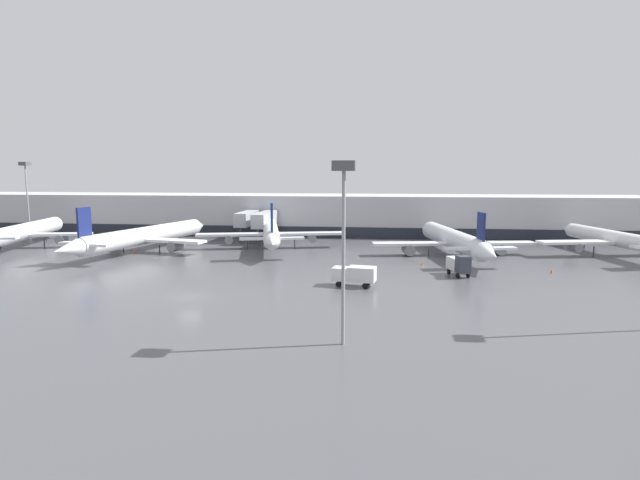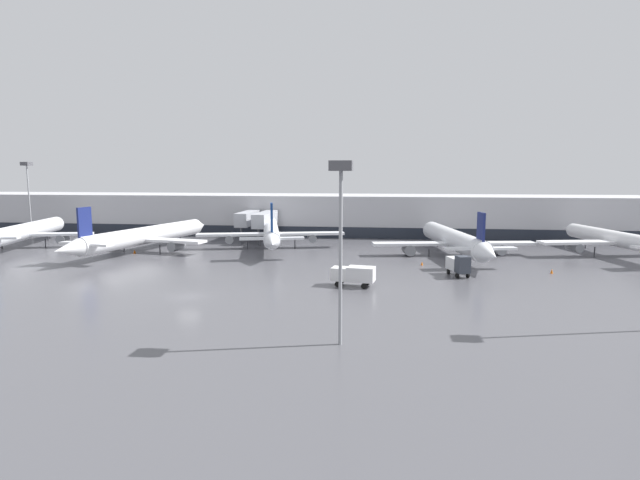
% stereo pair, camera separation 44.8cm
% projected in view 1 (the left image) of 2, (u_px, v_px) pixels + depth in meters
% --- Properties ---
extents(ground_plane, '(320.00, 320.00, 0.00)m').
position_uv_depth(ground_plane, '(189.00, 297.00, 56.90)').
color(ground_plane, '#4C4C51').
extents(terminal_building, '(160.00, 29.59, 9.00)m').
position_uv_depth(terminal_building, '(288.00, 214.00, 117.18)').
color(terminal_building, '#B2B2B7').
rests_on(terminal_building, ground_plane).
extents(parked_jet_0, '(24.23, 35.32, 8.75)m').
position_uv_depth(parked_jet_0, '(23.00, 232.00, 93.37)').
color(parked_jet_0, silver).
rests_on(parked_jet_0, ground_plane).
extents(parked_jet_1, '(27.27, 36.19, 9.27)m').
position_uv_depth(parked_jet_1, '(271.00, 231.00, 93.06)').
color(parked_jet_1, silver).
rests_on(parked_jet_1, ground_plane).
extents(parked_jet_2, '(28.01, 36.81, 8.35)m').
position_uv_depth(parked_jet_2, '(454.00, 240.00, 85.33)').
color(parked_jet_2, silver).
rests_on(parked_jet_2, ground_plane).
extents(parked_jet_3, '(26.84, 31.87, 8.99)m').
position_uv_depth(parked_jet_3, '(617.00, 239.00, 84.15)').
color(parked_jet_3, white).
rests_on(parked_jet_3, ground_plane).
extents(parked_jet_4, '(24.34, 38.72, 8.87)m').
position_uv_depth(parked_jet_4, '(144.00, 236.00, 89.00)').
color(parked_jet_4, white).
rests_on(parked_jet_4, ground_plane).
extents(service_truck_0, '(5.61, 2.96, 2.50)m').
position_uv_depth(service_truck_0, '(355.00, 274.00, 62.03)').
color(service_truck_0, silver).
rests_on(service_truck_0, ground_plane).
extents(service_truck_1, '(2.86, 4.87, 2.98)m').
position_uv_depth(service_truck_1, '(459.00, 264.00, 68.22)').
color(service_truck_1, silver).
rests_on(service_truck_1, ground_plane).
extents(traffic_cone_0, '(0.37, 0.37, 0.57)m').
position_uv_depth(traffic_cone_0, '(422.00, 263.00, 76.44)').
color(traffic_cone_0, orange).
rests_on(traffic_cone_0, ground_plane).
extents(traffic_cone_1, '(0.38, 0.38, 0.65)m').
position_uv_depth(traffic_cone_1, '(552.00, 271.00, 70.28)').
color(traffic_cone_1, orange).
rests_on(traffic_cone_1, ground_plane).
extents(traffic_cone_2, '(0.40, 0.40, 0.75)m').
position_uv_depth(traffic_cone_2, '(341.00, 274.00, 67.72)').
color(traffic_cone_2, orange).
rests_on(traffic_cone_2, ground_plane).
extents(traffic_cone_3, '(0.49, 0.49, 0.66)m').
position_uv_depth(traffic_cone_3, '(134.00, 252.00, 87.30)').
color(traffic_cone_3, orange).
rests_on(traffic_cone_3, ground_plane).
extents(apron_light_mast_1, '(1.80, 1.80, 14.99)m').
position_uv_depth(apron_light_mast_1, '(344.00, 197.00, 39.51)').
color(apron_light_mast_1, gray).
rests_on(apron_light_mast_1, ground_plane).
extents(apron_light_mast_2, '(1.80, 1.80, 16.44)m').
position_uv_depth(apron_light_mast_2, '(26.00, 177.00, 109.66)').
color(apron_light_mast_2, gray).
rests_on(apron_light_mast_2, ground_plane).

